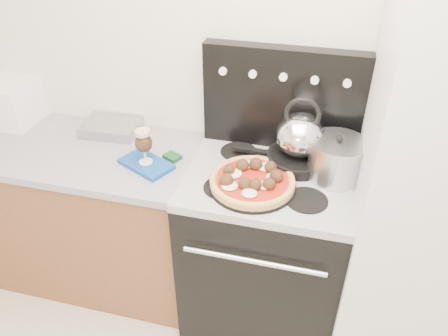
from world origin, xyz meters
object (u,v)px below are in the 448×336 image
(toaster_oven, at_px, (2,101))
(oven_mitt, at_px, (146,164))
(stove_body, at_px, (264,249))
(skillet, at_px, (297,159))
(pizza, at_px, (252,179))
(tea_kettle, at_px, (300,132))
(stock_pot, at_px, (336,160))
(pizza_pan, at_px, (252,185))
(beer_glass, at_px, (144,146))
(fridge, at_px, (436,196))
(base_cabinet, at_px, (76,214))

(toaster_oven, bearing_deg, oven_mitt, -14.97)
(stove_body, xyz_separation_m, skillet, (0.11, 0.12, 0.51))
(pizza, relative_size, tea_kettle, 1.53)
(stove_body, height_order, toaster_oven, toaster_oven)
(stock_pot, bearing_deg, pizza_pan, -154.36)
(beer_glass, distance_m, pizza_pan, 0.54)
(fridge, bearing_deg, oven_mitt, -178.98)
(pizza, height_order, skillet, pizza)
(toaster_oven, relative_size, pizza, 1.00)
(base_cabinet, distance_m, stove_body, 1.11)
(stove_body, height_order, tea_kettle, tea_kettle)
(toaster_oven, bearing_deg, pizza_pan, -12.21)
(beer_glass, relative_size, tea_kettle, 0.73)
(oven_mitt, relative_size, skillet, 0.88)
(pizza, bearing_deg, stove_body, 60.54)
(beer_glass, bearing_deg, pizza_pan, -6.67)
(skillet, bearing_deg, stock_pot, -20.28)
(base_cabinet, xyz_separation_m, fridge, (1.80, -0.05, 0.52))
(base_cabinet, xyz_separation_m, beer_glass, (0.52, -0.07, 0.58))
(stove_body, xyz_separation_m, tea_kettle, (0.11, 0.12, 0.65))
(tea_kettle, bearing_deg, base_cabinet, -176.22)
(stove_body, height_order, pizza_pan, pizza_pan)
(pizza_pan, distance_m, tea_kettle, 0.33)
(pizza_pan, bearing_deg, oven_mitt, 173.33)
(fridge, xyz_separation_m, oven_mitt, (-1.29, -0.02, -0.04))
(beer_glass, distance_m, stock_pot, 0.87)
(beer_glass, relative_size, stock_pot, 0.73)
(stove_body, distance_m, oven_mitt, 0.75)
(pizza_pan, bearing_deg, stove_body, 60.54)
(fridge, relative_size, toaster_oven, 5.13)
(pizza_pan, bearing_deg, pizza, 0.00)
(toaster_oven, bearing_deg, skillet, -3.19)
(stove_body, relative_size, skillet, 3.04)
(stove_body, distance_m, toaster_oven, 1.64)
(beer_glass, xyz_separation_m, pizza, (0.53, -0.06, -0.05))
(toaster_oven, relative_size, skillet, 1.28)
(oven_mitt, bearing_deg, toaster_oven, 165.52)
(beer_glass, distance_m, tea_kettle, 0.72)
(fridge, height_order, pizza, fridge)
(toaster_oven, bearing_deg, tea_kettle, -3.19)
(skillet, distance_m, tea_kettle, 0.15)
(fridge, bearing_deg, pizza_pan, -173.67)
(stove_body, height_order, oven_mitt, oven_mitt)
(base_cabinet, relative_size, oven_mitt, 5.71)
(oven_mitt, height_order, skillet, skillet)
(tea_kettle, distance_m, stock_pot, 0.20)
(tea_kettle, bearing_deg, stove_body, -133.40)
(fridge, relative_size, tea_kettle, 7.83)
(beer_glass, xyz_separation_m, pizza_pan, (0.53, -0.06, -0.08))
(tea_kettle, bearing_deg, toaster_oven, 176.72)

